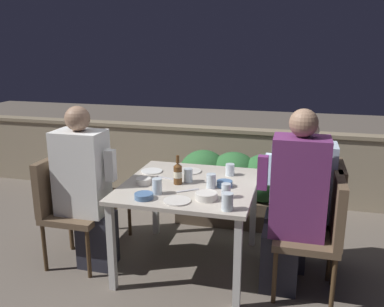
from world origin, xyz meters
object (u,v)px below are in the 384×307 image
object	(u,v)px
chair_left_near	(65,201)
chair_right_near	(321,226)
person_purple_stripe	(293,203)
person_white_polo	(86,188)
chair_left_far	(89,186)
chair_right_far	(323,208)
beer_bottle	(178,173)
person_blue_shirt	(297,196)

from	to	relation	value
chair_left_near	chair_right_near	xyz separation A→B (m)	(1.97, 0.03, 0.00)
chair_left_near	person_purple_stripe	size ratio (longest dim) A/B	0.66
person_white_polo	chair_right_near	distance (m)	1.78
chair_left_far	chair_right_far	distance (m)	1.98
beer_bottle	chair_left_near	bearing A→B (deg)	-170.32
chair_left_near	chair_right_far	size ratio (longest dim) A/B	1.00
person_white_polo	chair_right_near	bearing A→B (deg)	1.13
person_blue_shirt	beer_bottle	bearing A→B (deg)	-166.88
person_white_polo	chair_left_far	bearing A→B (deg)	116.49
person_purple_stripe	chair_right_far	size ratio (longest dim) A/B	1.52
person_white_polo	chair_right_near	size ratio (longest dim) A/B	1.48
person_white_polo	person_purple_stripe	world-z (taller)	person_purple_stripe
chair_left_near	beer_bottle	size ratio (longest dim) A/B	3.88
chair_right_near	beer_bottle	size ratio (longest dim) A/B	3.88
chair_left_near	chair_right_near	size ratio (longest dim) A/B	1.00
chair_right_near	beer_bottle	bearing A→B (deg)	173.64
chair_left_near	person_white_polo	bearing A→B (deg)	0.00
person_white_polo	beer_bottle	world-z (taller)	person_white_polo
chair_right_far	person_blue_shirt	distance (m)	0.22
chair_left_near	beer_bottle	xyz separation A→B (m)	(0.90, 0.15, 0.26)
chair_right_near	chair_right_far	bearing A→B (deg)	85.26
chair_right_far	person_blue_shirt	world-z (taller)	person_blue_shirt
person_purple_stripe	chair_left_near	bearing A→B (deg)	-178.87
chair_right_near	person_purple_stripe	bearing A→B (deg)	-180.00
person_white_polo	chair_left_far	size ratio (longest dim) A/B	1.48
person_purple_stripe	beer_bottle	bearing A→B (deg)	172.22
chair_right_near	beer_bottle	xyz separation A→B (m)	(-1.07, 0.12, 0.26)
person_white_polo	beer_bottle	xyz separation A→B (m)	(0.70, 0.15, 0.13)
chair_right_far	person_blue_shirt	bearing A→B (deg)	180.00
person_white_polo	beer_bottle	bearing A→B (deg)	12.34
chair_left_far	beer_bottle	size ratio (longest dim) A/B	3.88
chair_left_near	chair_right_far	world-z (taller)	same
chair_left_near	person_purple_stripe	distance (m)	1.78
chair_left_near	person_blue_shirt	world-z (taller)	person_blue_shirt
person_purple_stripe	beer_bottle	world-z (taller)	person_purple_stripe
chair_right_near	chair_left_far	bearing A→B (deg)	170.49
chair_left_far	person_white_polo	bearing A→B (deg)	-63.51
person_blue_shirt	chair_right_near	bearing A→B (deg)	-62.03
person_purple_stripe	chair_right_far	distance (m)	0.42
chair_left_far	person_purple_stripe	xyz separation A→B (m)	(1.75, -0.33, 0.15)
chair_left_far	beer_bottle	distance (m)	0.94
chair_left_near	person_white_polo	xyz separation A→B (m)	(0.20, 0.00, 0.13)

